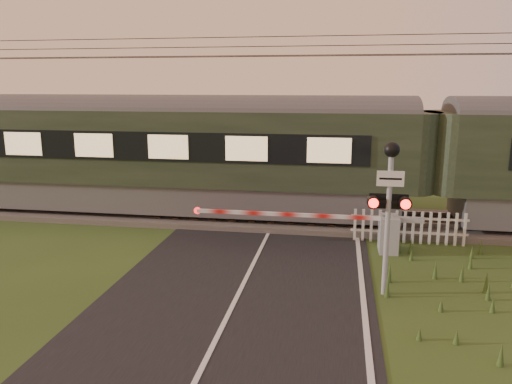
% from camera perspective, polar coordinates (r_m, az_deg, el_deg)
% --- Properties ---
extents(ground, '(160.00, 160.00, 0.00)m').
position_cam_1_polar(ground, '(11.28, -2.18, -11.96)').
color(ground, '#2F441A').
rests_on(ground, ground).
extents(road, '(6.00, 140.00, 0.03)m').
position_cam_1_polar(road, '(11.06, -2.34, -12.41)').
color(road, black).
rests_on(road, ground).
extents(track_bed, '(140.00, 3.40, 0.39)m').
position_cam_1_polar(track_bed, '(17.31, 2.21, -2.99)').
color(track_bed, '#47423D').
rests_on(track_bed, ground).
extents(overhead_wires, '(120.00, 0.62, 0.62)m').
position_cam_1_polar(overhead_wires, '(16.73, 2.38, 16.05)').
color(overhead_wires, black).
rests_on(overhead_wires, ground).
extents(train, '(42.13, 2.90, 3.92)m').
position_cam_1_polar(train, '(16.96, 19.23, 3.54)').
color(train, '#5E5E63').
rests_on(train, ground).
extents(boom_gate, '(6.56, 0.79, 1.05)m').
position_cam_1_polar(boom_gate, '(14.44, 13.65, -4.36)').
color(boom_gate, gray).
rests_on(boom_gate, ground).
extents(crossing_signal, '(0.87, 0.36, 3.43)m').
position_cam_1_polar(crossing_signal, '(11.09, 15.00, 0.05)').
color(crossing_signal, gray).
rests_on(crossing_signal, ground).
extents(picket_fence, '(3.36, 0.08, 0.98)m').
position_cam_1_polar(picket_fence, '(15.37, 17.07, -3.85)').
color(picket_fence, silver).
rests_on(picket_fence, ground).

